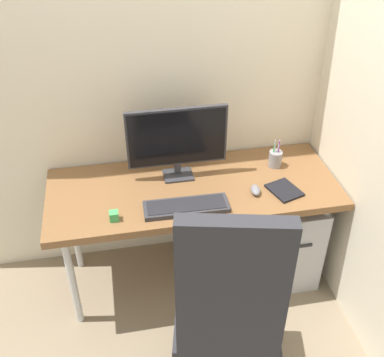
% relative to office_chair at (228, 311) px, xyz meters
% --- Properties ---
extents(ground_plane, '(8.00, 8.00, 0.00)m').
position_rel_office_chair_xyz_m(ground_plane, '(0.00, 0.81, -0.62)').
color(ground_plane, gray).
extents(wall_back, '(2.99, 0.04, 2.80)m').
position_rel_office_chair_xyz_m(wall_back, '(0.00, 1.16, 0.78)').
color(wall_back, beige).
rests_on(wall_back, ground_plane).
extents(wall_side_right, '(0.04, 2.00, 2.80)m').
position_rel_office_chair_xyz_m(wall_side_right, '(0.85, 0.61, 0.78)').
color(wall_side_right, beige).
rests_on(wall_side_right, ground_plane).
extents(desk, '(1.63, 0.64, 0.72)m').
position_rel_office_chair_xyz_m(desk, '(0.00, 0.81, 0.04)').
color(desk, brown).
rests_on(desk, ground_plane).
extents(office_chair, '(0.57, 0.61, 1.26)m').
position_rel_office_chair_xyz_m(office_chair, '(0.00, 0.00, 0.00)').
color(office_chair, black).
rests_on(office_chair, ground_plane).
extents(filing_cabinet, '(0.42, 0.51, 0.59)m').
position_rel_office_chair_xyz_m(filing_cabinet, '(0.54, 0.78, -0.33)').
color(filing_cabinet, '#B2B5BA').
rests_on(filing_cabinet, ground_plane).
extents(monitor, '(0.56, 0.13, 0.43)m').
position_rel_office_chair_xyz_m(monitor, '(-0.07, 0.93, 0.34)').
color(monitor, '#333338').
rests_on(monitor, desk).
extents(keyboard, '(0.45, 0.16, 0.03)m').
position_rel_office_chair_xyz_m(keyboard, '(-0.07, 0.62, 0.11)').
color(keyboard, '#333338').
rests_on(keyboard, desk).
extents(mouse, '(0.06, 0.10, 0.04)m').
position_rel_office_chair_xyz_m(mouse, '(0.33, 0.68, 0.11)').
color(mouse, slate).
rests_on(mouse, desk).
extents(pen_holder, '(0.08, 0.08, 0.18)m').
position_rel_office_chair_xyz_m(pen_holder, '(0.52, 0.92, 0.15)').
color(pen_holder, gray).
rests_on(pen_holder, desk).
extents(notebook, '(0.19, 0.22, 0.01)m').
position_rel_office_chair_xyz_m(notebook, '(0.49, 0.67, 0.10)').
color(notebook, black).
rests_on(notebook, desk).
extents(desk_clamp_accessory, '(0.05, 0.05, 0.05)m').
position_rel_office_chair_xyz_m(desk_clamp_accessory, '(-0.45, 0.60, 0.12)').
color(desk_clamp_accessory, '#3FAD59').
rests_on(desk_clamp_accessory, desk).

